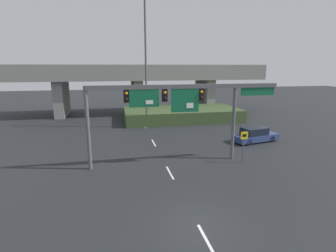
{
  "coord_description": "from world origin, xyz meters",
  "views": [
    {
      "loc": [
        -3.75,
        -11.0,
        7.52
      ],
      "look_at": [
        0.0,
        7.05,
        3.33
      ],
      "focal_mm": 28.0,
      "sensor_mm": 36.0,
      "label": 1
    }
  ],
  "objects": [
    {
      "name": "highway_light_pole_near",
      "position": [
        0.23,
        21.34,
        8.2
      ],
      "size": [
        0.7,
        0.36,
        15.64
      ],
      "color": "#515456",
      "rests_on": "ground"
    },
    {
      "name": "overpass_bridge",
      "position": [
        0.0,
        32.01,
        5.41
      ],
      "size": [
        41.16,
        8.1,
        7.8
      ],
      "color": "gray",
      "rests_on": "ground"
    },
    {
      "name": "speed_limit_sign",
      "position": [
        6.16,
        7.23,
        1.69
      ],
      "size": [
        0.6,
        0.11,
        2.6
      ],
      "color": "#4C4C4C",
      "rests_on": "ground"
    },
    {
      "name": "grass_embankment",
      "position": [
        5.73,
        25.16,
        0.82
      ],
      "size": [
        16.28,
        8.18,
        1.64
      ],
      "color": "#384C28",
      "rests_on": "ground"
    },
    {
      "name": "ground_plane",
      "position": [
        0.0,
        0.0,
        0.0
      ],
      "size": [
        160.0,
        160.0,
        0.0
      ],
      "primitive_type": "plane",
      "color": "black"
    },
    {
      "name": "parked_sedan_near_right",
      "position": [
        10.2,
        12.48,
        0.69
      ],
      "size": [
        5.03,
        2.7,
        1.5
      ],
      "rotation": [
        0.0,
        0.0,
        0.21
      ],
      "color": "navy",
      "rests_on": "ground"
    },
    {
      "name": "lane_markings",
      "position": [
        0.0,
        14.14,
        0.0
      ],
      "size": [
        0.14,
        33.45,
        0.01
      ],
      "color": "silver",
      "rests_on": "ground"
    },
    {
      "name": "signal_gantry",
      "position": [
        1.07,
        8.27,
        5.01
      ],
      "size": [
        15.04,
        0.44,
        6.21
      ],
      "color": "#515456",
      "rests_on": "ground"
    }
  ]
}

